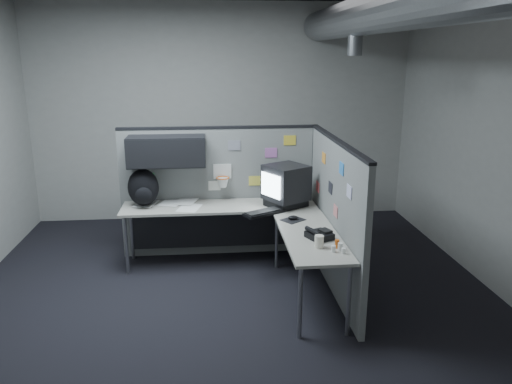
{
  "coord_description": "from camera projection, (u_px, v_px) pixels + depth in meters",
  "views": [
    {
      "loc": [
        -0.21,
        -4.71,
        2.47
      ],
      "look_at": [
        0.28,
        0.35,
        1.06
      ],
      "focal_mm": 35.0,
      "sensor_mm": 36.0,
      "label": 1
    }
  ],
  "objects": [
    {
      "name": "desk",
      "position": [
        242.0,
        222.0,
        5.72
      ],
      "size": [
        2.31,
        2.11,
        0.73
      ],
      "color": "#9F9C8F",
      "rests_on": "ground"
    },
    {
      "name": "monitor",
      "position": [
        286.0,
        185.0,
        5.84
      ],
      "size": [
        0.59,
        0.59,
        0.49
      ],
      "rotation": [
        0.0,
        0.0,
        -0.25
      ],
      "color": "black",
      "rests_on": "desk"
    },
    {
      "name": "bottles",
      "position": [
        338.0,
        247.0,
        4.56
      ],
      "size": [
        0.13,
        0.18,
        0.08
      ],
      "rotation": [
        0.0,
        0.0,
        -0.28
      ],
      "color": "silver",
      "rests_on": "desk"
    },
    {
      "name": "mouse",
      "position": [
        293.0,
        219.0,
        5.4
      ],
      "size": [
        0.29,
        0.29,
        0.05
      ],
      "rotation": [
        0.0,
        0.0,
        -0.16
      ],
      "color": "black",
      "rests_on": "desk"
    },
    {
      "name": "keyboard",
      "position": [
        264.0,
        212.0,
        5.61
      ],
      "size": [
        0.5,
        0.38,
        0.04
      ],
      "rotation": [
        0.0,
        0.0,
        -0.28
      ],
      "color": "black",
      "rests_on": "desk"
    },
    {
      "name": "cup",
      "position": [
        319.0,
        242.0,
        4.63
      ],
      "size": [
        0.11,
        0.11,
        0.12
      ],
      "primitive_type": "cylinder",
      "rotation": [
        0.0,
        0.0,
        -0.31
      ],
      "color": "silver",
      "rests_on": "desk"
    },
    {
      "name": "partition_back",
      "position": [
        206.0,
        179.0,
        6.09
      ],
      "size": [
        2.44,
        0.42,
        1.63
      ],
      "color": "slate",
      "rests_on": "ground"
    },
    {
      "name": "backpack",
      "position": [
        143.0,
        188.0,
        5.85
      ],
      "size": [
        0.41,
        0.39,
        0.44
      ],
      "rotation": [
        0.0,
        0.0,
        -0.22
      ],
      "color": "black",
      "rests_on": "desk"
    },
    {
      "name": "phone",
      "position": [
        319.0,
        235.0,
        4.86
      ],
      "size": [
        0.28,
        0.29,
        0.11
      ],
      "rotation": [
        0.0,
        0.0,
        0.25
      ],
      "color": "black",
      "rests_on": "desk"
    },
    {
      "name": "partition_right",
      "position": [
        334.0,
        215.0,
        5.28
      ],
      "size": [
        0.07,
        2.23,
        1.63
      ],
      "color": "slate",
      "rests_on": "ground"
    },
    {
      "name": "papers",
      "position": [
        173.0,
        204.0,
        5.97
      ],
      "size": [
        0.84,
        0.63,
        0.01
      ],
      "rotation": [
        0.0,
        0.0,
        -0.27
      ],
      "color": "white",
      "rests_on": "desk"
    },
    {
      "name": "room",
      "position": [
        289.0,
        95.0,
        4.69
      ],
      "size": [
        5.62,
        5.62,
        3.22
      ],
      "color": "black",
      "rests_on": "ground"
    }
  ]
}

